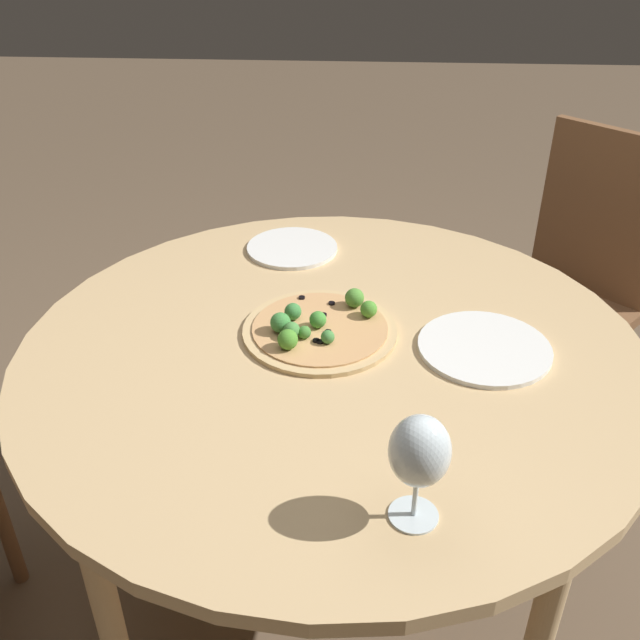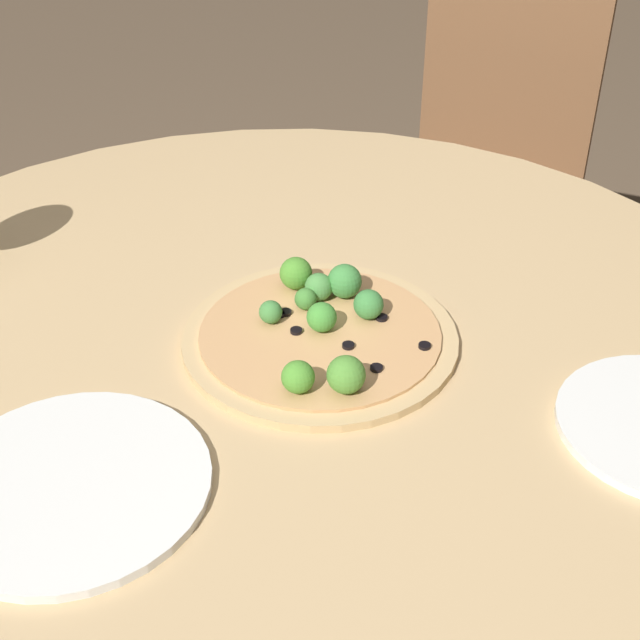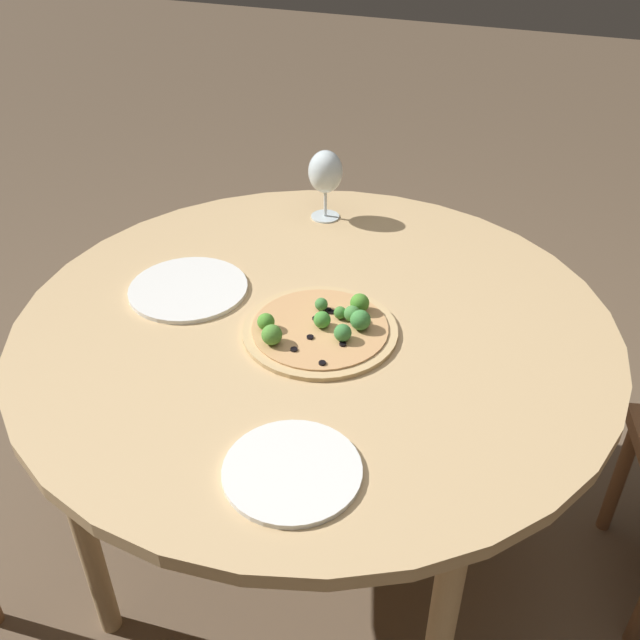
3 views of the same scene
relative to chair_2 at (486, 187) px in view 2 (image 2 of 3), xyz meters
The scene contains 4 objects.
dining_table 1.05m from the chair_2, 103.35° to the left, with size 1.25×1.25×0.76m.
chair_2 is the anchor object (origin of this frame).
pizza 1.05m from the chair_2, 106.07° to the left, with size 0.32×0.32×0.06m.
plate_near 1.35m from the chair_2, 100.15° to the left, with size 0.26×0.26×0.01m.
Camera 2 is at (-0.54, 0.63, 1.36)m, focal length 50.00 mm.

